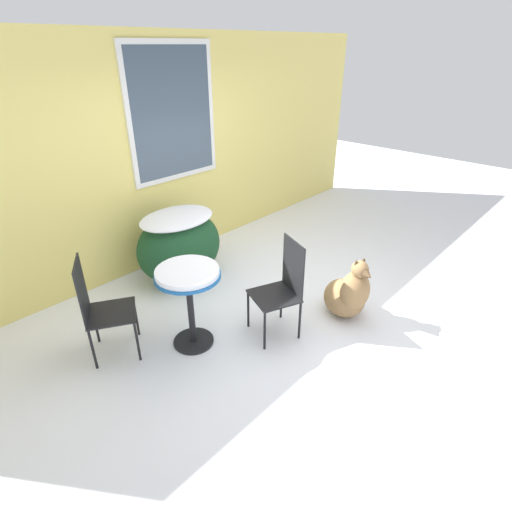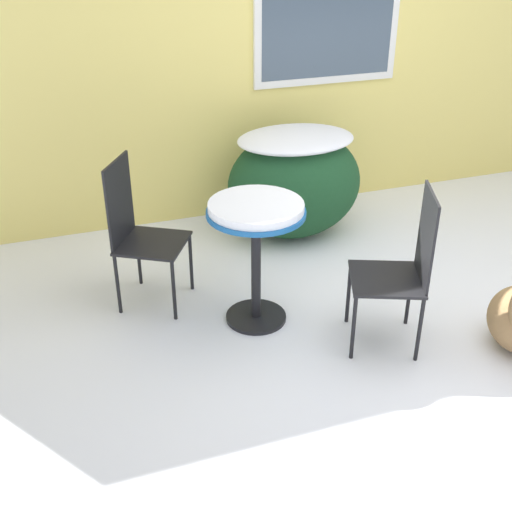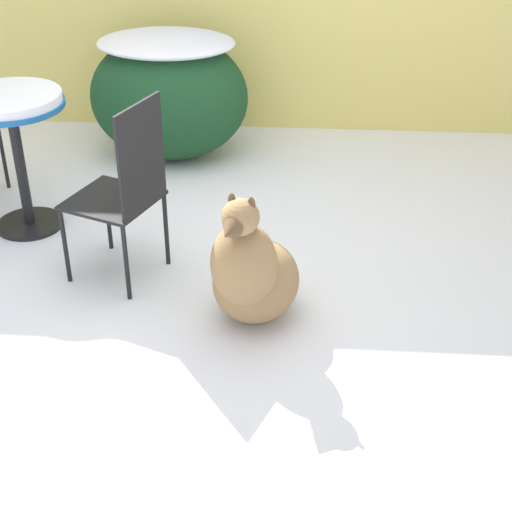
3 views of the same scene
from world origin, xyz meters
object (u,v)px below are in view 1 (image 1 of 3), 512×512
(patio_chair_near_table, at_px, (100,306))
(dog, at_px, (348,294))
(patio_table, at_px, (188,285))
(patio_chair_far_side, at_px, (282,286))

(patio_chair_near_table, bearing_deg, dog, -92.62)
(patio_table, relative_size, patio_chair_near_table, 0.83)
(patio_table, xyz_separation_m, patio_chair_near_table, (-0.64, 0.47, -0.13))
(dog, bearing_deg, patio_chair_far_side, 171.49)
(patio_chair_near_table, bearing_deg, patio_chair_far_side, -94.93)
(patio_table, distance_m, patio_chair_near_table, 0.81)
(patio_chair_far_side, distance_m, dog, 0.80)
(patio_table, height_order, patio_chair_far_side, patio_chair_far_side)
(patio_table, relative_size, patio_chair_far_side, 0.83)
(patio_chair_far_side, height_order, dog, patio_chair_far_side)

